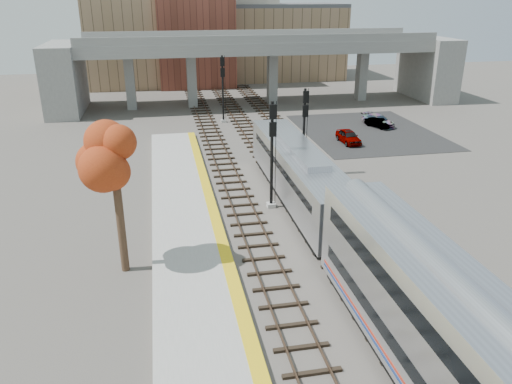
{
  "coord_description": "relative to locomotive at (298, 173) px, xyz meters",
  "views": [
    {
      "loc": [
        -8.49,
        -22.51,
        14.33
      ],
      "look_at": [
        -2.81,
        6.49,
        2.5
      ],
      "focal_mm": 35.0,
      "sensor_mm": 36.0,
      "label": 1
    }
  ],
  "objects": [
    {
      "name": "signal_mast_near",
      "position": [
        -2.1,
        -0.56,
        1.62
      ],
      "size": [
        0.6,
        0.64,
        7.65
      ],
      "color": "#9E9E99",
      "rests_on": "ground"
    },
    {
      "name": "tree",
      "position": [
        -11.97,
        -7.48,
        4.24
      ],
      "size": [
        3.6,
        3.6,
        8.78
      ],
      "color": "#382619",
      "rests_on": "ground"
    },
    {
      "name": "car_b",
      "position": [
        14.87,
        19.29,
        -1.68
      ],
      "size": [
        2.39,
        3.56,
        1.11
      ],
      "primitive_type": "imported",
      "rotation": [
        0.0,
        0.0,
        0.4
      ],
      "color": "#99999E",
      "rests_on": "parking_lot"
    },
    {
      "name": "car_a",
      "position": [
        9.24,
        13.95,
        -1.57
      ],
      "size": [
        1.72,
        3.99,
        1.34
      ],
      "primitive_type": "imported",
      "rotation": [
        0.0,
        0.0,
        0.03
      ],
      "color": "#99999E",
      "rests_on": "parking_lot"
    },
    {
      "name": "overpass",
      "position": [
        3.92,
        34.93,
        3.53
      ],
      "size": [
        54.0,
        12.0,
        9.5
      ],
      "color": "slate",
      "rests_on": "ground"
    },
    {
      "name": "signal_mast_mid",
      "position": [
        2.0,
        5.63,
        1.37
      ],
      "size": [
        0.6,
        0.64,
        7.27
      ],
      "color": "#9E9E99",
      "rests_on": "ground"
    },
    {
      "name": "yellow_strip",
      "position": [
        -6.35,
        -10.07,
        -1.92
      ],
      "size": [
        0.7,
        60.0,
        0.01
      ],
      "primitive_type": "cube",
      "color": "yellow",
      "rests_on": "platform"
    },
    {
      "name": "signal_mast_far",
      "position": [
        -2.1,
        25.21,
        1.68
      ],
      "size": [
        0.6,
        0.64,
        7.74
      ],
      "color": "#9E9E99",
      "rests_on": "ground"
    },
    {
      "name": "buildings_far",
      "position": [
        0.26,
        56.5,
        5.6
      ],
      "size": [
        43.0,
        21.0,
        20.6
      ],
      "color": "#957556",
      "rests_on": "ground"
    },
    {
      "name": "tracks",
      "position": [
        -0.07,
        2.43,
        -2.2
      ],
      "size": [
        10.7,
        95.0,
        0.25
      ],
      "color": "black",
      "rests_on": "ground"
    },
    {
      "name": "platform",
      "position": [
        -8.25,
        -10.07,
        -2.1
      ],
      "size": [
        4.5,
        60.0,
        0.35
      ],
      "primitive_type": "cube",
      "color": "#9E9E99",
      "rests_on": "ground"
    },
    {
      "name": "ground",
      "position": [
        -1.0,
        -10.07,
        -2.28
      ],
      "size": [
        160.0,
        160.0,
        0.0
      ],
      "primitive_type": "plane",
      "color": "#47423D",
      "rests_on": "ground"
    },
    {
      "name": "car_c",
      "position": [
        15.12,
        19.9,
        -1.6
      ],
      "size": [
        3.09,
        4.76,
        1.28
      ],
      "primitive_type": "imported",
      "rotation": [
        0.0,
        0.0,
        0.32
      ],
      "color": "#99999E",
      "rests_on": "parking_lot"
    },
    {
      "name": "locomotive",
      "position": [
        0.0,
        0.0,
        0.0
      ],
      "size": [
        3.02,
        19.05,
        4.1
      ],
      "color": "#A8AAB2",
      "rests_on": "ground"
    },
    {
      "name": "parking_lot",
      "position": [
        13.0,
        17.93,
        -2.26
      ],
      "size": [
        14.0,
        18.0,
        0.04
      ],
      "primitive_type": "cube",
      "color": "black",
      "rests_on": "ground"
    }
  ]
}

